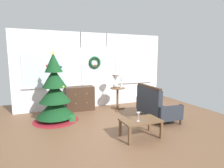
{
  "coord_description": "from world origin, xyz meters",
  "views": [
    {
      "loc": [
        -1.79,
        -4.0,
        1.71
      ],
      "look_at": [
        0.05,
        0.55,
        1.0
      ],
      "focal_mm": 29.13,
      "sensor_mm": 36.0,
      "label": 1
    }
  ],
  "objects_px": {
    "wine_glass": "(138,115)",
    "christmas_tree": "(55,97)",
    "table_lamp": "(115,79)",
    "coffee_table": "(141,122)",
    "side_table": "(118,94)",
    "settee_sofa": "(154,106)",
    "dresser_cabinet": "(80,98)",
    "gift_box": "(72,118)",
    "flower_vase": "(121,84)"
  },
  "relations": [
    {
      "from": "flower_vase",
      "to": "coffee_table",
      "type": "bearing_deg",
      "value": -103.43
    },
    {
      "from": "christmas_tree",
      "to": "settee_sofa",
      "type": "relative_size",
      "value": 1.38
    },
    {
      "from": "side_table",
      "to": "gift_box",
      "type": "xyz_separation_m",
      "value": [
        -1.6,
        -0.58,
        -0.43
      ]
    },
    {
      "from": "flower_vase",
      "to": "wine_glass",
      "type": "distance_m",
      "value": 2.24
    },
    {
      "from": "christmas_tree",
      "to": "coffee_table",
      "type": "bearing_deg",
      "value": -48.36
    },
    {
      "from": "christmas_tree",
      "to": "dresser_cabinet",
      "type": "bearing_deg",
      "value": 42.24
    },
    {
      "from": "christmas_tree",
      "to": "dresser_cabinet",
      "type": "height_order",
      "value": "christmas_tree"
    },
    {
      "from": "settee_sofa",
      "to": "gift_box",
      "type": "xyz_separation_m",
      "value": [
        -2.19,
        0.64,
        -0.29
      ]
    },
    {
      "from": "flower_vase",
      "to": "settee_sofa",
      "type": "bearing_deg",
      "value": -66.91
    },
    {
      "from": "settee_sofa",
      "to": "table_lamp",
      "type": "height_order",
      "value": "table_lamp"
    },
    {
      "from": "side_table",
      "to": "flower_vase",
      "type": "height_order",
      "value": "flower_vase"
    },
    {
      "from": "christmas_tree",
      "to": "coffee_table",
      "type": "height_order",
      "value": "christmas_tree"
    },
    {
      "from": "flower_vase",
      "to": "coffee_table",
      "type": "distance_m",
      "value": 2.19
    },
    {
      "from": "coffee_table",
      "to": "wine_glass",
      "type": "xyz_separation_m",
      "value": [
        -0.1,
        -0.07,
        0.2
      ]
    },
    {
      "from": "gift_box",
      "to": "christmas_tree",
      "type": "bearing_deg",
      "value": 147.8
    },
    {
      "from": "settee_sofa",
      "to": "side_table",
      "type": "height_order",
      "value": "settee_sofa"
    },
    {
      "from": "flower_vase",
      "to": "coffee_table",
      "type": "height_order",
      "value": "flower_vase"
    },
    {
      "from": "coffee_table",
      "to": "wine_glass",
      "type": "distance_m",
      "value": 0.23
    },
    {
      "from": "settee_sofa",
      "to": "wine_glass",
      "type": "height_order",
      "value": "settee_sofa"
    },
    {
      "from": "dresser_cabinet",
      "to": "flower_vase",
      "type": "bearing_deg",
      "value": -21.18
    },
    {
      "from": "dresser_cabinet",
      "to": "table_lamp",
      "type": "xyz_separation_m",
      "value": [
        1.1,
        -0.39,
        0.63
      ]
    },
    {
      "from": "table_lamp",
      "to": "dresser_cabinet",
      "type": "bearing_deg",
      "value": 160.57
    },
    {
      "from": "side_table",
      "to": "coffee_table",
      "type": "relative_size",
      "value": 0.87
    },
    {
      "from": "christmas_tree",
      "to": "gift_box",
      "type": "distance_m",
      "value": 0.75
    },
    {
      "from": "side_table",
      "to": "wine_glass",
      "type": "relative_size",
      "value": 3.79
    },
    {
      "from": "settee_sofa",
      "to": "coffee_table",
      "type": "bearing_deg",
      "value": -137.27
    },
    {
      "from": "settee_sofa",
      "to": "gift_box",
      "type": "distance_m",
      "value": 2.3
    },
    {
      "from": "table_lamp",
      "to": "flower_vase",
      "type": "xyz_separation_m",
      "value": [
        0.16,
        -0.1,
        -0.17
      ]
    },
    {
      "from": "side_table",
      "to": "wine_glass",
      "type": "xyz_separation_m",
      "value": [
        -0.5,
        -2.2,
        0.02
      ]
    },
    {
      "from": "christmas_tree",
      "to": "wine_glass",
      "type": "relative_size",
      "value": 9.85
    },
    {
      "from": "settee_sofa",
      "to": "flower_vase",
      "type": "relative_size",
      "value": 3.96
    },
    {
      "from": "settee_sofa",
      "to": "wine_glass",
      "type": "xyz_separation_m",
      "value": [
        -1.09,
        -0.98,
        0.17
      ]
    },
    {
      "from": "settee_sofa",
      "to": "table_lamp",
      "type": "xyz_separation_m",
      "value": [
        -0.65,
        1.26,
        0.65
      ]
    },
    {
      "from": "coffee_table",
      "to": "wine_glass",
      "type": "bearing_deg",
      "value": -146.71
    },
    {
      "from": "table_lamp",
      "to": "coffee_table",
      "type": "distance_m",
      "value": 2.3
    },
    {
      "from": "dresser_cabinet",
      "to": "settee_sofa",
      "type": "xyz_separation_m",
      "value": [
        1.75,
        -1.65,
        -0.01
      ]
    },
    {
      "from": "christmas_tree",
      "to": "side_table",
      "type": "relative_size",
      "value": 2.6
    },
    {
      "from": "side_table",
      "to": "coffee_table",
      "type": "xyz_separation_m",
      "value": [
        -0.39,
        -2.13,
        -0.18
      ]
    },
    {
      "from": "side_table",
      "to": "table_lamp",
      "type": "xyz_separation_m",
      "value": [
        -0.06,
        0.04,
        0.5
      ]
    },
    {
      "from": "dresser_cabinet",
      "to": "coffee_table",
      "type": "distance_m",
      "value": 2.67
    },
    {
      "from": "table_lamp",
      "to": "wine_glass",
      "type": "xyz_separation_m",
      "value": [
        -0.44,
        -2.24,
        -0.48
      ]
    },
    {
      "from": "christmas_tree",
      "to": "wine_glass",
      "type": "height_order",
      "value": "christmas_tree"
    },
    {
      "from": "christmas_tree",
      "to": "side_table",
      "type": "height_order",
      "value": "christmas_tree"
    },
    {
      "from": "christmas_tree",
      "to": "settee_sofa",
      "type": "xyz_separation_m",
      "value": [
        2.59,
        -0.89,
        -0.3
      ]
    },
    {
      "from": "side_table",
      "to": "gift_box",
      "type": "bearing_deg",
      "value": -160.01
    },
    {
      "from": "table_lamp",
      "to": "coffee_table",
      "type": "bearing_deg",
      "value": -98.76
    },
    {
      "from": "wine_glass",
      "to": "christmas_tree",
      "type": "bearing_deg",
      "value": 128.75
    },
    {
      "from": "table_lamp",
      "to": "gift_box",
      "type": "distance_m",
      "value": 1.91
    },
    {
      "from": "settee_sofa",
      "to": "table_lamp",
      "type": "bearing_deg",
      "value": 117.46
    },
    {
      "from": "settee_sofa",
      "to": "coffee_table",
      "type": "height_order",
      "value": "settee_sofa"
    }
  ]
}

